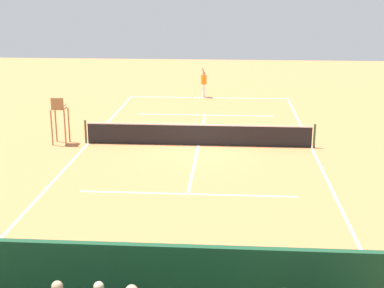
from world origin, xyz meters
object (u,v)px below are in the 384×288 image
Objects in this scene: tennis_net at (198,134)px; tennis_racket at (194,98)px; tennis_ball_near at (230,103)px; tennis_player at (204,81)px; umpire_chair at (59,115)px.

tennis_net is 10.67m from tennis_racket.
tennis_net is at bearing 81.88° from tennis_ball_near.
tennis_player is (0.33, -11.15, 0.51)m from tennis_net.
tennis_ball_near is at bearing -128.23° from umpire_chair.
tennis_player is at bearing -46.87° from tennis_ball_near.
tennis_net is 5.35× the size of tennis_player.
tennis_ball_near is (-7.54, -9.57, -1.28)m from umpire_chair.
tennis_net is 6.26m from umpire_chair.
umpire_chair is 3.71× the size of tennis_racket.
umpire_chair is at bearing 62.66° from tennis_player.
tennis_net is 156.06× the size of tennis_ball_near.
umpire_chair is 32.42× the size of tennis_ball_near.
tennis_ball_near is (-1.34, -9.37, -0.47)m from tennis_net.
tennis_net is at bearing 91.70° from tennis_player.
tennis_ball_near is at bearing -98.12° from tennis_net.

